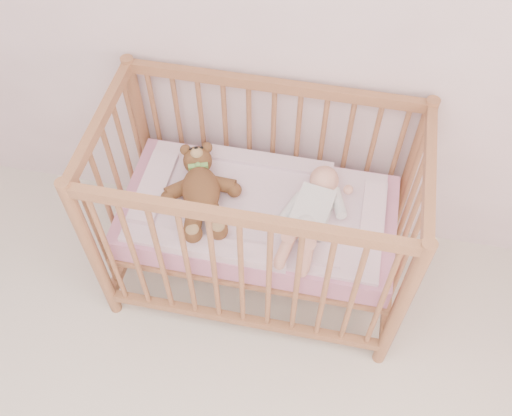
# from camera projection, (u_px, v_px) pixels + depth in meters

# --- Properties ---
(crib) EXTENTS (1.36, 0.76, 1.00)m
(crib) POSITION_uv_depth(u_px,v_px,m) (258.00, 215.00, 2.57)
(crib) COLOR #AA6F48
(crib) RESTS_ON floor
(mattress) EXTENTS (1.22, 0.62, 0.13)m
(mattress) POSITION_uv_depth(u_px,v_px,m) (258.00, 217.00, 2.58)
(mattress) COLOR pink
(mattress) RESTS_ON crib
(blanket) EXTENTS (1.10, 0.58, 0.06)m
(blanket) POSITION_uv_depth(u_px,v_px,m) (258.00, 207.00, 2.52)
(blanket) COLOR #E59DBA
(blanket) RESTS_ON mattress
(baby) EXTENTS (0.37, 0.62, 0.14)m
(baby) POSITION_uv_depth(u_px,v_px,m) (312.00, 209.00, 2.42)
(baby) COLOR silver
(baby) RESTS_ON blanket
(teddy_bear) EXTENTS (0.52, 0.62, 0.15)m
(teddy_bear) POSITION_uv_depth(u_px,v_px,m) (201.00, 190.00, 2.47)
(teddy_bear) COLOR brown
(teddy_bear) RESTS_ON blanket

